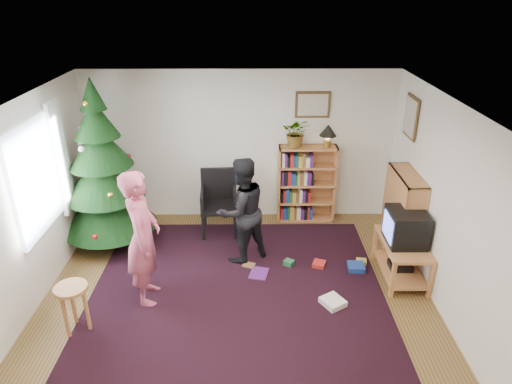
{
  "coord_description": "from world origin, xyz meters",
  "views": [
    {
      "loc": [
        0.21,
        -4.59,
        3.7
      ],
      "look_at": [
        0.25,
        1.05,
        1.1
      ],
      "focal_mm": 32.0,
      "sensor_mm": 36.0,
      "label": 1
    }
  ],
  "objects_px": {
    "picture_back": "(313,105)",
    "crt_tv": "(406,227)",
    "bookshelf_back": "(306,183)",
    "potted_plant": "(296,132)",
    "stool": "(72,297)",
    "tv_stand": "(402,256)",
    "table_lamp": "(328,132)",
    "picture_right": "(411,117)",
    "bookshelf_right": "(402,216)",
    "person_standing": "(143,238)",
    "person_by_chair": "(242,211)",
    "armchair": "(219,198)",
    "christmas_tree": "(104,179)"
  },
  "relations": [
    {
      "from": "picture_back",
      "to": "crt_tv",
      "type": "bearing_deg",
      "value": -59.92
    },
    {
      "from": "bookshelf_back",
      "to": "potted_plant",
      "type": "distance_m",
      "value": 0.9
    },
    {
      "from": "bookshelf_back",
      "to": "potted_plant",
      "type": "bearing_deg",
      "value": 180.0
    },
    {
      "from": "bookshelf_back",
      "to": "stool",
      "type": "xyz_separation_m",
      "value": [
        -2.93,
        -2.75,
        -0.19
      ]
    },
    {
      "from": "picture_back",
      "to": "tv_stand",
      "type": "xyz_separation_m",
      "value": [
        1.07,
        -1.84,
        -1.62
      ]
    },
    {
      "from": "bookshelf_back",
      "to": "table_lamp",
      "type": "distance_m",
      "value": 0.93
    },
    {
      "from": "picture_right",
      "to": "table_lamp",
      "type": "distance_m",
      "value": 1.29
    },
    {
      "from": "bookshelf_right",
      "to": "potted_plant",
      "type": "height_order",
      "value": "potted_plant"
    },
    {
      "from": "picture_right",
      "to": "table_lamp",
      "type": "xyz_separation_m",
      "value": [
        -1.08,
        0.59,
        -0.4
      ]
    },
    {
      "from": "bookshelf_right",
      "to": "table_lamp",
      "type": "distance_m",
      "value": 1.75
    },
    {
      "from": "crt_tv",
      "to": "stool",
      "type": "height_order",
      "value": "crt_tv"
    },
    {
      "from": "picture_back",
      "to": "table_lamp",
      "type": "height_order",
      "value": "picture_back"
    },
    {
      "from": "person_standing",
      "to": "potted_plant",
      "type": "relative_size",
      "value": 3.67
    },
    {
      "from": "person_by_chair",
      "to": "table_lamp",
      "type": "distance_m",
      "value": 1.99
    },
    {
      "from": "bookshelf_back",
      "to": "table_lamp",
      "type": "height_order",
      "value": "table_lamp"
    },
    {
      "from": "stool",
      "to": "picture_back",
      "type": "bearing_deg",
      "value": 44.02
    },
    {
      "from": "table_lamp",
      "to": "armchair",
      "type": "bearing_deg",
      "value": -168.5
    },
    {
      "from": "person_by_chair",
      "to": "tv_stand",
      "type": "bearing_deg",
      "value": 133.81
    },
    {
      "from": "stool",
      "to": "person_by_chair",
      "type": "distance_m",
      "value": 2.43
    },
    {
      "from": "tv_stand",
      "to": "armchair",
      "type": "distance_m",
      "value": 2.9
    },
    {
      "from": "bookshelf_right",
      "to": "crt_tv",
      "type": "bearing_deg",
      "value": 166.99
    },
    {
      "from": "bookshelf_right",
      "to": "tv_stand",
      "type": "distance_m",
      "value": 0.64
    },
    {
      "from": "christmas_tree",
      "to": "potted_plant",
      "type": "relative_size",
      "value": 5.32
    },
    {
      "from": "tv_stand",
      "to": "person_by_chair",
      "type": "xyz_separation_m",
      "value": [
        -2.17,
        0.47,
        0.46
      ]
    },
    {
      "from": "bookshelf_back",
      "to": "person_standing",
      "type": "height_order",
      "value": "person_standing"
    },
    {
      "from": "person_by_chair",
      "to": "crt_tv",
      "type": "bearing_deg",
      "value": 133.79
    },
    {
      "from": "tv_stand",
      "to": "crt_tv",
      "type": "height_order",
      "value": "crt_tv"
    },
    {
      "from": "armchair",
      "to": "stool",
      "type": "bearing_deg",
      "value": -125.38
    },
    {
      "from": "bookshelf_back",
      "to": "armchair",
      "type": "relative_size",
      "value": 1.27
    },
    {
      "from": "picture_back",
      "to": "person_by_chair",
      "type": "bearing_deg",
      "value": -128.75
    },
    {
      "from": "picture_right",
      "to": "christmas_tree",
      "type": "relative_size",
      "value": 0.23
    },
    {
      "from": "table_lamp",
      "to": "picture_back",
      "type": "bearing_deg",
      "value": 151.34
    },
    {
      "from": "potted_plant",
      "to": "armchair",
      "type": "bearing_deg",
      "value": -164.04
    },
    {
      "from": "crt_tv",
      "to": "potted_plant",
      "type": "distance_m",
      "value": 2.29
    },
    {
      "from": "bookshelf_right",
      "to": "armchair",
      "type": "bearing_deg",
      "value": 72.87
    },
    {
      "from": "picture_back",
      "to": "table_lamp",
      "type": "relative_size",
      "value": 1.5
    },
    {
      "from": "picture_right",
      "to": "tv_stand",
      "type": "distance_m",
      "value": 1.98
    },
    {
      "from": "bookshelf_back",
      "to": "picture_right",
      "type": "bearing_deg",
      "value": -23.18
    },
    {
      "from": "potted_plant",
      "to": "person_by_chair",
      "type": "bearing_deg",
      "value": -124.45
    },
    {
      "from": "picture_back",
      "to": "picture_right",
      "type": "bearing_deg",
      "value": -28.69
    },
    {
      "from": "picture_right",
      "to": "crt_tv",
      "type": "xyz_separation_m",
      "value": [
        -0.26,
        -1.12,
        -1.17
      ]
    },
    {
      "from": "armchair",
      "to": "stool",
      "type": "distance_m",
      "value": 2.83
    },
    {
      "from": "picture_back",
      "to": "potted_plant",
      "type": "xyz_separation_m",
      "value": [
        -0.25,
        -0.14,
        -0.41
      ]
    },
    {
      "from": "stool",
      "to": "person_standing",
      "type": "height_order",
      "value": "person_standing"
    },
    {
      "from": "christmas_tree",
      "to": "table_lamp",
      "type": "bearing_deg",
      "value": 12.13
    },
    {
      "from": "picture_right",
      "to": "person_by_chair",
      "type": "height_order",
      "value": "picture_right"
    },
    {
      "from": "bookshelf_right",
      "to": "armchair",
      "type": "distance_m",
      "value": 2.8
    },
    {
      "from": "bookshelf_back",
      "to": "crt_tv",
      "type": "relative_size",
      "value": 2.48
    },
    {
      "from": "bookshelf_right",
      "to": "picture_back",
      "type": "bearing_deg",
      "value": 42.24
    },
    {
      "from": "christmas_tree",
      "to": "bookshelf_back",
      "type": "distance_m",
      "value": 3.2
    }
  ]
}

